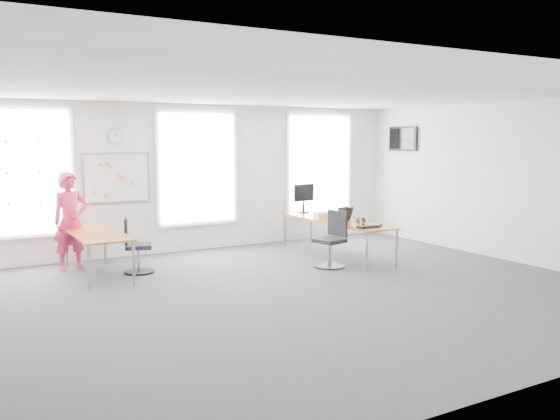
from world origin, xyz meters
TOP-DOWN VIEW (x-y plane):
  - floor at (0.00, 0.00)m, footprint 10.00×10.00m
  - ceiling at (0.00, 0.00)m, footprint 10.00×10.00m
  - wall_back at (0.00, 4.00)m, footprint 10.00×0.00m
  - wall_front at (0.00, -4.00)m, footprint 10.00×0.00m
  - wall_right at (5.00, 0.00)m, footprint 0.00×10.00m
  - window_left at (-3.00, 3.97)m, footprint 1.60×0.06m
  - window_mid at (0.30, 3.97)m, footprint 1.60×0.06m
  - window_right at (3.30, 3.97)m, footprint 1.60×0.06m
  - desk_right at (2.41, 2.02)m, footprint 0.79×2.95m
  - desk_left at (-2.06, 2.60)m, footprint 0.80×2.01m
  - chair_right at (1.76, 1.21)m, footprint 0.55×0.55m
  - chair_left at (-1.45, 2.48)m, footprint 0.55×0.55m
  - person at (-2.35, 3.31)m, footprint 0.71×0.55m
  - whiteboard at (-1.35, 3.97)m, footprint 1.20×0.03m
  - wall_clock at (-1.35, 3.97)m, footprint 0.30×0.04m
  - tv at (4.95, 3.00)m, footprint 0.06×0.90m
  - keyboard at (2.30, 0.86)m, footprint 0.44×0.17m
  - mouse at (2.58, 0.87)m, footprint 0.09×0.13m
  - lens_cap at (2.46, 1.21)m, footprint 0.09×0.09m
  - headphones at (2.55, 1.41)m, footprint 0.17×0.09m
  - laptop_sleeve at (2.48, 1.80)m, footprint 0.34×0.27m
  - paper_stack at (2.30, 2.28)m, footprint 0.40×0.33m
  - monitor at (2.46, 3.29)m, footprint 0.55×0.23m

SIDE VIEW (x-z plane):
  - floor at x=0.00m, z-range 0.00..0.00m
  - chair_left at x=-1.45m, z-range -0.06..0.91m
  - chair_right at x=1.76m, z-range -0.06..0.95m
  - desk_left at x=-2.06m, z-range 0.30..1.04m
  - desk_right at x=2.41m, z-range 0.31..1.03m
  - lens_cap at x=2.46m, z-range 0.72..0.73m
  - keyboard at x=2.30m, z-range 0.72..0.74m
  - mouse at x=2.58m, z-range 0.72..0.76m
  - headphones at x=2.55m, z-range 0.71..0.81m
  - paper_stack at x=2.30m, z-range 0.72..0.84m
  - laptop_sleeve at x=2.48m, z-range 0.72..0.98m
  - person at x=-2.35m, z-range 0.00..1.73m
  - monitor at x=2.46m, z-range 0.78..1.40m
  - wall_back at x=0.00m, z-range -3.50..6.50m
  - wall_front at x=0.00m, z-range -3.50..6.50m
  - wall_right at x=5.00m, z-range -3.50..6.50m
  - whiteboard at x=-1.35m, z-range 1.10..2.00m
  - window_left at x=-3.00m, z-range 0.60..2.80m
  - window_mid at x=0.30m, z-range 0.60..2.80m
  - window_right at x=3.30m, z-range 0.60..2.80m
  - tv at x=4.95m, z-range 2.02..2.57m
  - wall_clock at x=-1.35m, z-range 2.20..2.50m
  - ceiling at x=0.00m, z-range 3.00..3.00m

